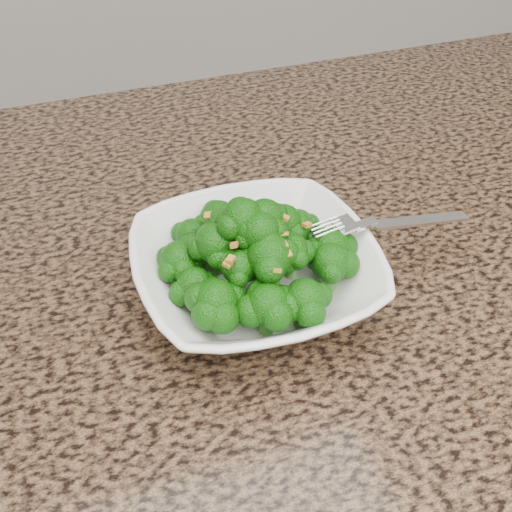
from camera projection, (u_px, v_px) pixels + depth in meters
name	position (u px, v px, depth m)	size (l,w,h in m)	color
granite_counter	(118.00, 362.00, 0.59)	(1.64, 1.04, 0.03)	brown
bowl	(256.00, 273.00, 0.62)	(0.23, 0.23, 0.06)	white
broccoli_pile	(256.00, 220.00, 0.58)	(0.21, 0.21, 0.07)	#145F0A
garlic_topping	(256.00, 185.00, 0.56)	(0.12, 0.12, 0.01)	gold
fork	(369.00, 223.00, 0.62)	(0.20, 0.03, 0.01)	silver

